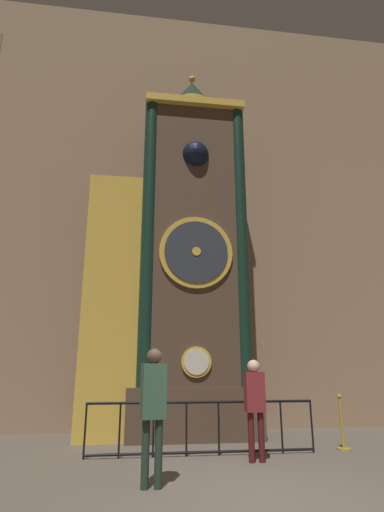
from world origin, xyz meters
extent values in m
plane|color=brown|center=(0.00, 0.00, 0.00)|extent=(28.00, 28.00, 0.00)
cube|color=#997A5B|center=(0.00, 5.95, 6.51)|extent=(24.00, 0.30, 13.02)
cube|color=brown|center=(-0.26, 4.78, 0.57)|extent=(3.09, 1.61, 1.14)
cube|color=brown|center=(-0.26, 4.78, 4.86)|extent=(2.47, 1.40, 7.45)
cube|color=gold|center=(-0.26, 4.68, 8.49)|extent=(2.67, 1.54, 0.20)
cylinder|color=gold|center=(-0.26, 4.05, 1.69)|extent=(0.69, 0.05, 0.69)
cylinder|color=silver|center=(-0.26, 4.02, 1.69)|extent=(0.56, 0.03, 0.56)
cylinder|color=gold|center=(-0.26, 4.05, 4.27)|extent=(1.80, 0.07, 1.80)
cylinder|color=#2D333D|center=(-0.26, 4.01, 4.27)|extent=(1.55, 0.04, 1.55)
cylinder|color=gold|center=(-0.26, 3.99, 4.27)|extent=(0.22, 0.02, 0.22)
cube|color=#30241B|center=(-0.26, 4.57, 6.95)|extent=(0.88, 0.42, 0.88)
sphere|color=black|center=(-0.26, 4.14, 6.95)|extent=(0.71, 0.71, 0.71)
cylinder|color=#142D23|center=(-1.43, 4.19, 4.86)|extent=(0.34, 0.34, 7.45)
cylinder|color=#142D23|center=(0.90, 4.19, 4.86)|extent=(0.34, 0.34, 7.45)
cylinder|color=gold|center=(-0.26, 4.78, 8.74)|extent=(1.18, 1.18, 0.30)
cone|color=#163227|center=(-0.26, 4.78, 9.30)|extent=(1.13, 1.13, 0.82)
sphere|color=gold|center=(-0.26, 4.78, 9.83)|extent=(0.20, 0.20, 0.20)
cube|color=#4C3828|center=(-2.21, 4.83, 3.12)|extent=(1.33, 1.19, 6.23)
cube|color=gold|center=(-2.21, 4.22, 3.12)|extent=(1.39, 0.06, 6.23)
cylinder|color=black|center=(-2.48, 2.81, 0.48)|extent=(0.04, 0.04, 0.95)
cylinder|color=black|center=(-1.87, 2.81, 0.48)|extent=(0.04, 0.04, 0.95)
cylinder|color=black|center=(-1.25, 2.81, 0.48)|extent=(0.04, 0.04, 0.95)
cylinder|color=black|center=(-0.64, 2.81, 0.48)|extent=(0.04, 0.04, 0.95)
cylinder|color=black|center=(-0.02, 2.81, 0.48)|extent=(0.04, 0.04, 0.95)
cylinder|color=black|center=(0.59, 2.81, 0.48)|extent=(0.04, 0.04, 0.95)
cylinder|color=black|center=(1.20, 2.81, 0.48)|extent=(0.04, 0.04, 0.95)
cylinder|color=black|center=(1.82, 2.81, 0.48)|extent=(0.04, 0.04, 0.95)
cylinder|color=black|center=(-0.33, 2.81, 0.93)|extent=(4.30, 0.05, 0.05)
cylinder|color=black|center=(-0.33, 2.81, 0.06)|extent=(4.30, 0.04, 0.04)
cylinder|color=#213427|center=(-1.44, 0.87, 0.44)|extent=(0.11, 0.11, 0.88)
cylinder|color=#213427|center=(-1.26, 0.87, 0.44)|extent=(0.11, 0.11, 0.88)
cube|color=#385642|center=(-1.35, 0.87, 1.26)|extent=(0.38, 0.28, 0.75)
sphere|color=brown|center=(-1.35, 0.87, 1.73)|extent=(0.22, 0.22, 0.22)
cylinder|color=#461518|center=(0.42, 2.17, 0.41)|extent=(0.11, 0.11, 0.81)
cylinder|color=#461518|center=(0.60, 2.17, 0.41)|extent=(0.11, 0.11, 0.81)
cube|color=maroon|center=(0.51, 2.17, 1.15)|extent=(0.34, 0.22, 0.68)
sphere|color=beige|center=(0.51, 2.17, 1.60)|extent=(0.22, 0.22, 0.22)
cylinder|color=#B28E33|center=(2.52, 2.97, 0.02)|extent=(0.28, 0.28, 0.04)
cylinder|color=#B28E33|center=(2.52, 2.97, 0.48)|extent=(0.06, 0.06, 0.97)
sphere|color=#B28E33|center=(2.52, 2.97, 1.00)|extent=(0.09, 0.09, 0.09)
camera|label=1|loc=(-1.62, -5.14, 1.59)|focal=28.00mm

